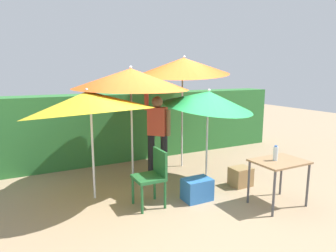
# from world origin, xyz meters

# --- Properties ---
(ground_plane) EXTENTS (24.00, 24.00, 0.00)m
(ground_plane) POSITION_xyz_m (0.00, 0.00, 0.00)
(ground_plane) COLOR #9E8466
(hedge_row) EXTENTS (8.00, 0.70, 1.58)m
(hedge_row) POSITION_xyz_m (0.00, 2.28, 0.79)
(hedge_row) COLOR #2D7033
(hedge_row) RESTS_ON ground_plane
(umbrella_rainbow) EXTENTS (2.11, 2.12, 1.97)m
(umbrella_rainbow) POSITION_xyz_m (-1.42, 0.26, 1.60)
(umbrella_rainbow) COLOR silver
(umbrella_rainbow) RESTS_ON ground_plane
(umbrella_orange) EXTENTS (1.66, 1.66, 1.88)m
(umbrella_orange) POSITION_xyz_m (0.64, -0.04, 1.59)
(umbrella_orange) COLOR silver
(umbrella_orange) RESTS_ON ground_plane
(umbrella_yellow) EXTENTS (1.97, 1.96, 2.51)m
(umbrella_yellow) POSITION_xyz_m (0.76, 1.07, 2.20)
(umbrella_yellow) COLOR silver
(umbrella_yellow) RESTS_ON ground_plane
(umbrella_navy) EXTENTS (2.10, 2.10, 2.18)m
(umbrella_navy) POSITION_xyz_m (-0.57, 0.65, 1.95)
(umbrella_navy) COLOR silver
(umbrella_navy) RESTS_ON ground_plane
(person_vendor) EXTENTS (0.45, 0.46, 1.88)m
(person_vendor) POSITION_xyz_m (0.05, 0.86, 0.93)
(person_vendor) COLOR black
(person_vendor) RESTS_ON ground_plane
(chair_plastic) EXTENTS (0.44, 0.44, 0.89)m
(chair_plastic) POSITION_xyz_m (-0.64, -0.42, 0.51)
(chair_plastic) COLOR #236633
(chair_plastic) RESTS_ON ground_plane
(cooler_box) EXTENTS (0.46, 0.32, 0.36)m
(cooler_box) POSITION_xyz_m (0.08, -0.58, 0.18)
(cooler_box) COLOR #2D6BB7
(cooler_box) RESTS_ON ground_plane
(crate_cardboard) EXTENTS (0.37, 0.31, 0.35)m
(crate_cardboard) POSITION_xyz_m (1.14, -0.42, 0.17)
(crate_cardboard) COLOR #9E7A4C
(crate_cardboard) RESTS_ON ground_plane
(folding_table) EXTENTS (0.80, 0.60, 0.73)m
(folding_table) POSITION_xyz_m (1.12, -1.30, 0.64)
(folding_table) COLOR #4C4C51
(folding_table) RESTS_ON ground_plane
(bottle_water) EXTENTS (0.07, 0.07, 0.24)m
(bottle_water) POSITION_xyz_m (1.06, -1.27, 0.84)
(bottle_water) COLOR silver
(bottle_water) RESTS_ON folding_table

